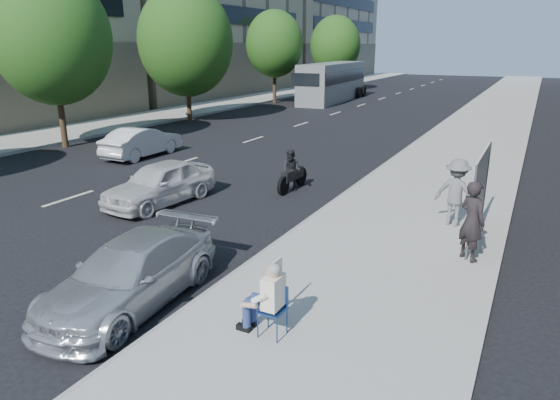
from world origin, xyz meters
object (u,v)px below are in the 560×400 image
Objects in this scene: white_sedan_mid at (142,142)px; protest_banner at (479,190)px; jogger at (456,192)px; bus at (333,82)px; white_sedan_near at (160,183)px; pedestrian_woman at (472,221)px; parked_sedan at (131,274)px; seated_protester at (267,294)px; motorcycle at (292,172)px.

protest_banner is at bearing 164.15° from white_sedan_mid.
jogger is 0.15× the size of bus.
jogger reaches higher than white_sedan_near.
pedestrian_woman is 0.15× the size of bus.
bus reaches higher than parked_sedan.
bus is at bearing -51.86° from jogger.
protest_banner reaches higher than seated_protester.
seated_protester is 6.70m from protest_banner.
jogger is 0.46× the size of white_sedan_near.
motorcycle is at bearing 167.27° from white_sedan_mid.
protest_banner is 33.83m from bus.
seated_protester reaches higher than motorcycle.
white_sedan_mid is 25.91m from bus.
jogger is at bearing 128.13° from protest_banner.
parked_sedan is at bearing 78.83° from pedestrian_woman.
white_sedan_mid is at bearing 141.86° from white_sedan_near.
protest_banner is 0.78× the size of white_sedan_near.
parked_sedan is at bearing -178.77° from seated_protester.
pedestrian_woman is 9.27m from white_sedan_near.
pedestrian_woman is 35.13m from bus.
pedestrian_woman is 0.46× the size of white_sedan_mid.
pedestrian_woman is 0.47× the size of white_sedan_near.
motorcycle is at bearing 52.50° from white_sedan_near.
motorcycle is at bearing 90.47° from parked_sedan.
jogger reaches higher than white_sedan_mid.
seated_protester is 0.11× the size of bus.
jogger is 0.45× the size of white_sedan_mid.
white_sedan_mid is at bearing 164.22° from protest_banner.
seated_protester is at bearing -112.33° from protest_banner.
white_sedan_mid is at bearing 17.02° from pedestrian_woman.
white_sedan_near is (-6.67, 5.19, -0.20)m from seated_protester.
bus is (-15.65, 29.99, 0.23)m from protest_banner.
white_sedan_mid is at bearing 126.92° from parked_sedan.
motorcycle is (-6.20, 2.24, -0.76)m from protest_banner.
pedestrian_woman is 0.90× the size of motorcycle.
seated_protester is 8.45m from white_sedan_near.
parked_sedan is 8.51m from motorcycle.
bus is at bearing 117.55° from protest_banner.
bus reaches higher than white_sedan_mid.
jogger is at bearing 17.18° from white_sedan_near.
bus is at bearing 101.32° from parked_sedan.
white_sedan_near is at bearing 136.35° from white_sedan_mid.
white_sedan_near is at bearing 142.11° from seated_protester.
pedestrian_woman reaches higher than parked_sedan.
seated_protester is at bearing 139.38° from white_sedan_mid.
protest_banner is at bearing 11.59° from white_sedan_near.
seated_protester is 0.72× the size of jogger.
pedestrian_woman reaches higher than jogger.
seated_protester reaches higher than white_sedan_near.
seated_protester is at bearing -73.60° from bus.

